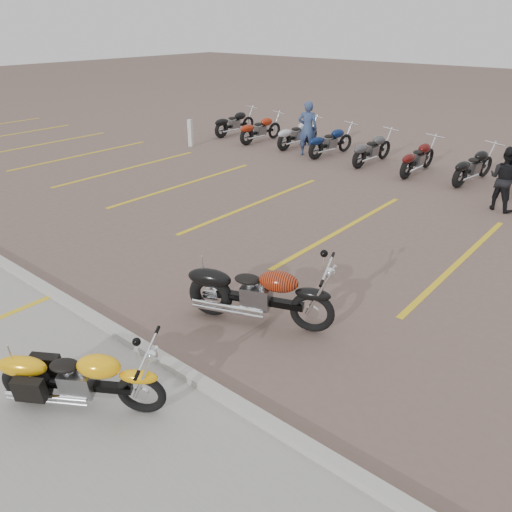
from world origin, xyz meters
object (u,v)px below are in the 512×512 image
Objects in this scene: person_b at (504,179)px; bollard at (190,133)px; yellow_cruiser at (80,379)px; person_a at (307,129)px; flame_cruiser at (256,296)px.

bollard is at bearing 15.43° from person_b.
person_a is (-5.20, 12.39, 0.51)m from yellow_cruiser.
person_a is 4.54m from bollard.
yellow_cruiser is 0.81× the size of flame_cruiser.
person_a is at bearing 98.83° from flame_cruiser.
person_b is 11.19m from bollard.
flame_cruiser is at bearing 49.26° from yellow_cruiser.
person_a is (-5.63, 9.51, 0.45)m from flame_cruiser.
bollard is at bearing 119.72° from flame_cruiser.
bollard is at bearing -4.67° from person_a.
yellow_cruiser is 2.92m from flame_cruiser.
flame_cruiser reaches higher than yellow_cruiser.
person_a is 7.16m from person_b.
bollard is (-9.81, 7.80, 0.01)m from flame_cruiser.
flame_cruiser is 1.42× the size of person_b.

